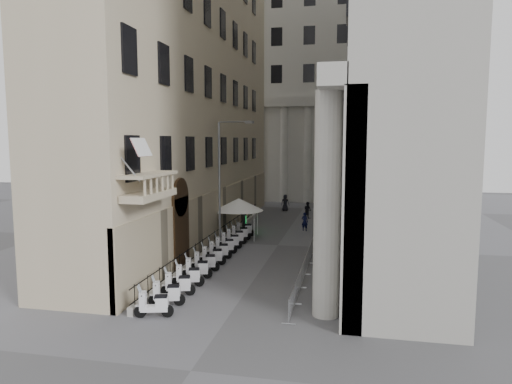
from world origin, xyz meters
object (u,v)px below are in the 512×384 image
info_kiosk (244,222)px  pedestrian_b (308,210)px  security_tent (240,205)px  scooter_0 (155,317)px  street_lamp (224,172)px  pedestrian_a (305,222)px

info_kiosk → pedestrian_b: (4.71, 8.13, 0.00)m
security_tent → info_kiosk: 2.99m
scooter_0 → street_lamp: 14.85m
scooter_0 → info_kiosk: info_kiosk is taller
info_kiosk → pedestrian_a: size_ratio=1.01×
scooter_0 → security_tent: (-0.18, 17.01, 2.68)m
security_tent → pedestrian_b: size_ratio=2.37×
security_tent → info_kiosk: security_tent is taller
scooter_0 → pedestrian_b: 27.82m
street_lamp → info_kiosk: bearing=108.0°
security_tent → pedestrian_a: (4.82, 3.95, -1.87)m
scooter_0 → pedestrian_b: size_ratio=0.90×
scooter_0 → street_lamp: size_ratio=0.16×
street_lamp → pedestrian_a: size_ratio=5.68×
pedestrian_a → info_kiosk: bearing=35.3°
street_lamp → scooter_0: bearing=-67.3°
street_lamp → pedestrian_a: street_lamp is taller
street_lamp → pedestrian_b: street_lamp is taller
scooter_0 → info_kiosk: size_ratio=0.91×
security_tent → pedestrian_a: security_tent is taller
street_lamp → pedestrian_a: (5.26, 7.19, -4.75)m
pedestrian_b → security_tent: bearing=110.9°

